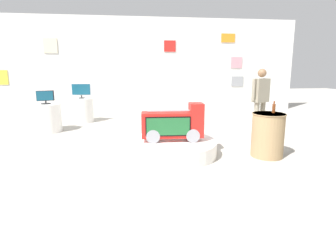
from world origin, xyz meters
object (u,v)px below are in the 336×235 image
at_px(tv_on_left_rear, 45,97).
at_px(bottle_on_side_table, 274,108).
at_px(display_pedestal_center_rear, 82,110).
at_px(tv_on_center_rear, 81,90).
at_px(side_table_round, 268,135).
at_px(shopper_browsing_near_truck, 261,97).
at_px(display_pedestal_left_rear, 47,118).
at_px(novelty_firetruck_tv, 174,125).
at_px(main_display_pedestal, 172,147).

height_order(tv_on_left_rear, bottle_on_side_table, tv_on_left_rear).
bearing_deg(display_pedestal_center_rear, tv_on_left_rear, -119.76).
bearing_deg(tv_on_center_rear, side_table_round, -43.21).
relative_size(bottle_on_side_table, shopper_browsing_near_truck, 0.14).
height_order(display_pedestal_left_rear, display_pedestal_center_rear, same).
bearing_deg(bottle_on_side_table, display_pedestal_left_rear, 152.01).
bearing_deg(bottle_on_side_table, tv_on_center_rear, 137.92).
distance_m(novelty_firetruck_tv, side_table_round, 1.75).
distance_m(main_display_pedestal, display_pedestal_left_rear, 3.69).
bearing_deg(shopper_browsing_near_truck, display_pedestal_center_rear, 153.60).
distance_m(display_pedestal_left_rear, bottle_on_side_table, 5.42).
bearing_deg(display_pedestal_left_rear, main_display_pedestal, -37.51).
height_order(tv_on_center_rear, side_table_round, tv_on_center_rear).
xyz_separation_m(display_pedestal_center_rear, bottle_on_side_table, (4.09, -3.70, 0.54)).
distance_m(main_display_pedestal, novelty_firetruck_tv, 0.43).
bearing_deg(side_table_round, tv_on_center_rear, 136.79).
xyz_separation_m(display_pedestal_center_rear, shopper_browsing_near_truck, (4.55, -2.26, 0.58)).
relative_size(novelty_firetruck_tv, tv_on_center_rear, 2.00).
bearing_deg(display_pedestal_left_rear, bottle_on_side_table, -27.99).
distance_m(tv_on_left_rear, shopper_browsing_near_truck, 5.34).
bearing_deg(shopper_browsing_near_truck, bottle_on_side_table, -107.65).
xyz_separation_m(main_display_pedestal, bottle_on_side_table, (1.84, -0.29, 0.77)).
bearing_deg(display_pedestal_center_rear, tv_on_center_rear, -84.94).
height_order(display_pedestal_left_rear, tv_on_center_rear, tv_on_center_rear).
relative_size(tv_on_left_rear, shopper_browsing_near_truck, 0.26).
height_order(novelty_firetruck_tv, shopper_browsing_near_truck, shopper_browsing_near_truck).
distance_m(display_pedestal_center_rear, side_table_round, 5.47).
distance_m(side_table_round, bottle_on_side_table, 0.50).
bearing_deg(display_pedestal_left_rear, display_pedestal_center_rear, 60.20).
height_order(main_display_pedestal, tv_on_center_rear, tv_on_center_rear).
height_order(tv_on_left_rear, shopper_browsing_near_truck, shopper_browsing_near_truck).
height_order(display_pedestal_center_rear, shopper_browsing_near_truck, shopper_browsing_near_truck).
distance_m(tv_on_left_rear, bottle_on_side_table, 5.39).
bearing_deg(shopper_browsing_near_truck, main_display_pedestal, -153.34).
distance_m(main_display_pedestal, side_table_round, 1.79).
relative_size(side_table_round, shopper_browsing_near_truck, 0.51).
xyz_separation_m(main_display_pedestal, novelty_firetruck_tv, (0.02, -0.01, 0.43)).
bearing_deg(main_display_pedestal, side_table_round, -10.95).
relative_size(novelty_firetruck_tv, tv_on_left_rear, 2.82).
bearing_deg(novelty_firetruck_tv, main_display_pedestal, 159.80).
xyz_separation_m(display_pedestal_left_rear, side_table_round, (4.66, -2.58, 0.05)).
bearing_deg(tv_on_left_rear, novelty_firetruck_tv, -37.35).
distance_m(main_display_pedestal, tv_on_center_rear, 4.17).
relative_size(tv_on_center_rear, shopper_browsing_near_truck, 0.36).
distance_m(display_pedestal_left_rear, shopper_browsing_near_truck, 5.37).
relative_size(tv_on_left_rear, display_pedestal_center_rear, 0.57).
bearing_deg(tv_on_center_rear, bottle_on_side_table, -42.08).
bearing_deg(bottle_on_side_table, main_display_pedestal, 171.12).
distance_m(novelty_firetruck_tv, display_pedestal_left_rear, 3.71).
distance_m(tv_on_center_rear, side_table_round, 5.50).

